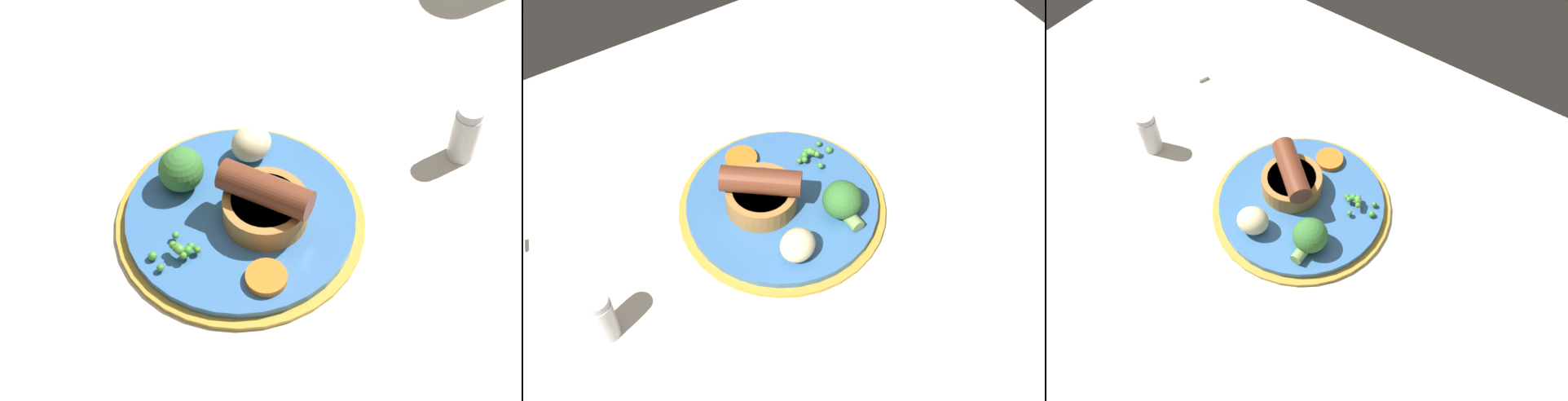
# 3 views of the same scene
# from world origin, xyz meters

# --- Properties ---
(dining_table) EXTENTS (1.10, 0.80, 0.03)m
(dining_table) POSITION_xyz_m (0.00, 0.00, 0.01)
(dining_table) COLOR beige
(dining_table) RESTS_ON ground
(dinner_plate) EXTENTS (0.24, 0.24, 0.01)m
(dinner_plate) POSITION_xyz_m (0.04, 0.02, 0.04)
(dinner_plate) COLOR #B79333
(dinner_plate) RESTS_ON dining_table
(sausage_pudding) EXTENTS (0.09, 0.08, 0.06)m
(sausage_pudding) POSITION_xyz_m (0.01, 0.03, 0.07)
(sausage_pudding) COLOR #AD7538
(sausage_pudding) RESTS_ON dinner_plate
(pea_pile) EXTENTS (0.05, 0.04, 0.02)m
(pea_pile) POSITION_xyz_m (0.10, 0.06, 0.05)
(pea_pile) COLOR green
(pea_pile) RESTS_ON dinner_plate
(broccoli_floret_near) EXTENTS (0.05, 0.06, 0.05)m
(broccoli_floret_near) POSITION_xyz_m (0.09, -0.03, 0.07)
(broccoli_floret_near) COLOR #387A33
(broccoli_floret_near) RESTS_ON dinner_plate
(potato_chunk_1) EXTENTS (0.05, 0.05, 0.04)m
(potato_chunk_1) POSITION_xyz_m (0.01, -0.05, 0.06)
(potato_chunk_1) COLOR beige
(potato_chunk_1) RESTS_ON dinner_plate
(carrot_slice_0) EXTENTS (0.05, 0.05, 0.01)m
(carrot_slice_0) POSITION_xyz_m (0.03, 0.10, 0.05)
(carrot_slice_0) COLOR orange
(carrot_slice_0) RESTS_ON dinner_plate
(salt_shaker) EXTENTS (0.03, 0.03, 0.07)m
(salt_shaker) POSITION_xyz_m (-0.21, -0.02, 0.06)
(salt_shaker) COLOR silver
(salt_shaker) RESTS_ON dining_table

